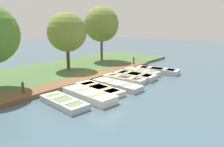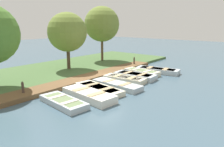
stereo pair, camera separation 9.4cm
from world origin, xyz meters
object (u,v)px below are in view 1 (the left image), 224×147
rowboat_0 (64,102)px  rowboat_7 (157,70)px  rowboat_1 (89,95)px  park_tree_center (101,24)px  mooring_post_near (23,90)px  mooring_post_far (134,62)px  rowboat_4 (124,79)px  park_tree_left (67,32)px  rowboat_5 (135,76)px  rowboat_3 (117,85)px  rowboat_2 (99,89)px  rowboat_6 (142,72)px

rowboat_0 → rowboat_7: rowboat_7 is taller
rowboat_1 → park_tree_center: park_tree_center is taller
mooring_post_near → mooring_post_far: size_ratio=1.00×
rowboat_1 → rowboat_4: (-0.54, 4.12, -0.04)m
park_tree_left → rowboat_5: bearing=14.1°
mooring_post_near → park_tree_center: (-3.88, 11.05, 3.45)m
rowboat_1 → rowboat_3: size_ratio=0.98×
rowboat_4 → park_tree_center: size_ratio=0.54×
rowboat_2 → park_tree_left: bearing=163.8°
park_tree_left → mooring_post_near: bearing=-61.7°
rowboat_5 → rowboat_2: bearing=-92.9°
rowboat_0 → rowboat_3: bearing=93.2°
rowboat_1 → rowboat_5: bearing=100.5°
rowboat_7 → park_tree_center: size_ratio=0.64×
rowboat_0 → park_tree_center: 12.84m
rowboat_3 → rowboat_5: (-0.34, 2.66, 0.03)m
rowboat_1 → park_tree_left: bearing=153.8°
rowboat_0 → rowboat_2: 2.76m
rowboat_3 → rowboat_2: bearing=-99.6°
rowboat_4 → park_tree_center: bearing=138.4°
rowboat_4 → rowboat_5: 1.21m
rowboat_6 → park_tree_center: size_ratio=0.52×
rowboat_6 → rowboat_5: bearing=-74.3°
park_tree_left → park_tree_center: (-0.64, 5.05, 0.61)m
mooring_post_far → rowboat_6: bearing=-45.9°
rowboat_4 → rowboat_7: rowboat_7 is taller
rowboat_5 → park_tree_center: 8.24m
rowboat_3 → park_tree_left: park_tree_left is taller
rowboat_0 → mooring_post_far: 10.89m
rowboat_3 → mooring_post_near: bearing=-118.0°
rowboat_1 → mooring_post_near: bearing=-138.9°
park_tree_center → rowboat_4: bearing=-37.2°
rowboat_4 → rowboat_6: 2.61m
rowboat_1 → rowboat_2: (-0.42, 1.29, -0.06)m
rowboat_0 → rowboat_2: size_ratio=0.86×
park_tree_center → rowboat_0: bearing=-57.9°
rowboat_4 → mooring_post_far: 5.55m
rowboat_1 → park_tree_left: park_tree_left is taller
rowboat_3 → rowboat_6: 4.10m
rowboat_2 → rowboat_6: rowboat_6 is taller
rowboat_4 → rowboat_7: bearing=78.3°
rowboat_5 → rowboat_7: size_ratio=0.87×
rowboat_7 → park_tree_left: (-6.20, -4.21, 3.09)m
rowboat_7 → mooring_post_far: (-2.97, 1.01, 0.26)m
rowboat_4 → rowboat_7: 4.00m
rowboat_6 → mooring_post_near: 9.15m
rowboat_0 → rowboat_1: rowboat_1 is taller
rowboat_1 → rowboat_3: 2.67m
mooring_post_near → park_tree_center: park_tree_center is taller
rowboat_2 → rowboat_6: 5.44m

